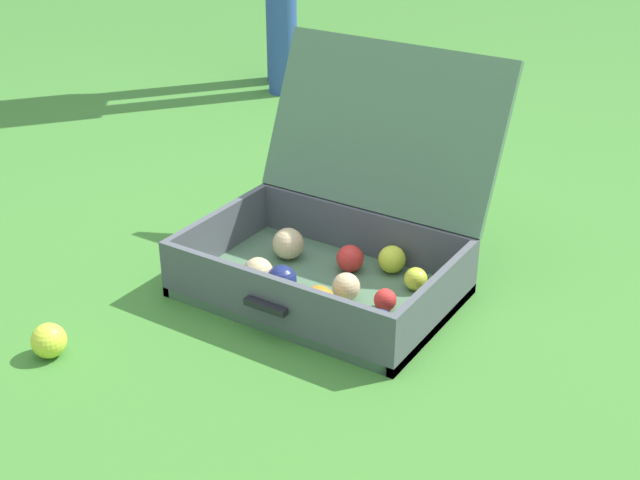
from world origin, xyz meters
The scene contains 3 objects.
ground_plane centered at (0.00, 0.00, 0.00)m, with size 16.00×16.00×0.00m, color #3D7A2D.
open_suitcase centered at (0.03, 0.11, 0.12)m, with size 0.64×0.63×0.55m.
stray_ball_on_grass centered at (-0.33, -0.51, 0.04)m, with size 0.08×0.08×0.08m, color #CCDB38.
Camera 1 is at (1.02, -1.53, 1.09)m, focal length 48.63 mm.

